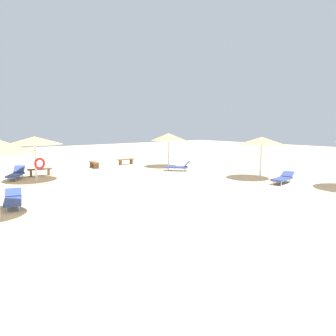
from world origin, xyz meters
TOP-DOWN VIEW (x-y plane):
  - ground_plane at (0.00, 0.00)m, footprint 80.00×80.00m
  - parasol_0 at (-4.30, 10.10)m, footprint 3.15×3.15m
  - parasol_2 at (6.67, 2.10)m, footprint 2.72×2.72m
  - parasol_3 at (5.75, 9.95)m, footprint 2.76×2.76m
  - lounger_0 at (-5.05, 11.77)m, footprint 1.50×1.93m
  - lounger_2 at (6.49, 0.47)m, footprint 1.98×0.90m
  - lounger_3 at (4.99, 7.95)m, footprint 1.74×1.80m
  - lounger_4 at (-6.80, 4.78)m, footprint 1.09×2.01m
  - bench_0 at (-3.51, 12.11)m, footprint 1.54×0.62m
  - bench_1 at (0.93, 13.25)m, footprint 0.60×1.54m
  - bench_2 at (3.96, 13.47)m, footprint 1.51×0.45m

SIDE VIEW (x-z plane):
  - ground_plane at x=0.00m, z-range 0.00..0.00m
  - lounger_4 at x=-6.80m, z-range 0.00..0.62m
  - lounger_2 at x=6.49m, z-range 0.00..0.62m
  - lounger_0 at x=-5.05m, z-range -0.06..0.71m
  - lounger_3 at x=4.99m, z-range -0.06..0.71m
  - bench_0 at x=-3.51m, z-range 0.10..0.59m
  - bench_1 at x=0.93m, z-range 0.10..0.59m
  - bench_2 at x=3.96m, z-range 0.10..0.59m
  - parasol_2 at x=6.67m, z-range 1.07..3.69m
  - parasol_3 at x=5.75m, z-range 1.06..3.76m
  - parasol_0 at x=-4.30m, z-range 1.08..3.76m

